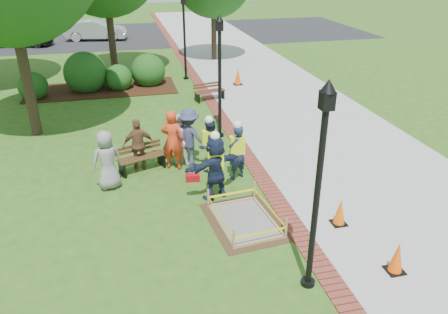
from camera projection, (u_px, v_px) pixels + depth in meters
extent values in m
plane|color=#285116|center=(216.00, 213.00, 11.23)|extent=(100.00, 100.00, 0.00)
cube|color=#9E9E99|center=(273.00, 90.00, 21.06)|extent=(6.00, 60.00, 0.02)
cube|color=maroon|center=(207.00, 95.00, 20.38)|extent=(0.50, 60.00, 0.03)
cube|color=#381E0F|center=(102.00, 89.00, 21.14)|extent=(7.00, 3.00, 0.05)
cube|color=black|center=(144.00, 34.00, 34.95)|extent=(36.00, 12.00, 0.01)
cube|color=#47331E|center=(245.00, 222.00, 10.88)|extent=(1.93, 2.47, 0.01)
cube|color=slate|center=(245.00, 221.00, 10.88)|extent=(1.38, 1.92, 0.04)
cube|color=tan|center=(245.00, 220.00, 10.87)|extent=(1.52, 2.05, 0.08)
cube|color=tan|center=(245.00, 213.00, 10.77)|extent=(1.55, 2.08, 0.55)
cube|color=yellow|center=(245.00, 212.00, 10.76)|extent=(1.49, 2.03, 0.06)
cube|color=#54301C|center=(142.00, 157.00, 13.23)|extent=(1.54, 0.89, 0.04)
cube|color=#54301C|center=(138.00, 148.00, 13.32)|extent=(1.41, 0.52, 0.24)
cube|color=black|center=(142.00, 164.00, 13.34)|extent=(1.42, 0.90, 0.43)
cube|color=#582E1E|center=(210.00, 91.00, 19.48)|extent=(1.46, 0.73, 0.04)
cube|color=#582E1E|center=(207.00, 85.00, 19.56)|extent=(1.37, 0.37, 0.22)
cube|color=black|center=(210.00, 96.00, 19.57)|extent=(1.35, 0.76, 0.41)
cube|color=black|center=(394.00, 271.00, 9.19)|extent=(0.37, 0.37, 0.05)
cone|color=#FA5207|center=(397.00, 257.00, 9.03)|extent=(0.29, 0.29, 0.69)
cube|color=black|center=(338.00, 223.00, 10.78)|extent=(0.36, 0.36, 0.05)
cone|color=#F55E07|center=(340.00, 211.00, 10.63)|extent=(0.29, 0.29, 0.67)
cube|color=black|center=(238.00, 84.00, 21.90)|extent=(0.43, 0.43, 0.06)
cone|color=#F45B07|center=(238.00, 76.00, 21.72)|extent=(0.34, 0.34, 0.78)
cube|color=#A20C12|center=(193.00, 178.00, 12.78)|extent=(0.43, 0.26, 0.20)
cylinder|color=black|center=(316.00, 204.00, 8.04)|extent=(0.12, 0.12, 3.80)
cube|color=black|center=(327.00, 100.00, 7.18)|extent=(0.22, 0.22, 0.32)
cone|color=black|center=(329.00, 86.00, 7.07)|extent=(0.28, 0.28, 0.22)
cylinder|color=black|center=(308.00, 282.00, 8.84)|extent=(0.28, 0.28, 0.10)
cylinder|color=black|center=(220.00, 85.00, 15.07)|extent=(0.12, 0.12, 3.80)
cube|color=black|center=(219.00, 26.00, 14.21)|extent=(0.22, 0.22, 0.32)
cone|color=black|center=(219.00, 18.00, 14.10)|extent=(0.28, 0.28, 0.22)
cylinder|color=black|center=(220.00, 135.00, 15.86)|extent=(0.28, 0.28, 0.10)
cylinder|color=black|center=(185.00, 42.00, 22.10)|extent=(0.12, 0.12, 3.80)
cube|color=black|center=(183.00, 1.00, 21.24)|extent=(0.22, 0.22, 0.32)
cylinder|color=black|center=(186.00, 78.00, 22.89)|extent=(0.28, 0.28, 0.10)
cylinder|color=#3D2D1E|center=(24.00, 64.00, 15.00)|extent=(0.37, 0.37, 5.16)
cylinder|color=#3D2D1E|center=(111.00, 30.00, 22.51)|extent=(0.36, 0.36, 4.78)
cylinder|color=#3D2D1E|center=(214.00, 27.00, 26.11)|extent=(0.31, 0.31, 3.86)
sphere|color=#1B4714|center=(35.00, 98.00, 19.92)|extent=(1.32, 1.32, 1.32)
sphere|color=#1B4714|center=(88.00, 90.00, 21.03)|extent=(2.01, 2.01, 2.01)
sphere|color=#1B4714|center=(120.00, 89.00, 21.21)|extent=(1.31, 1.31, 1.31)
sphere|color=#1B4714|center=(149.00, 85.00, 21.91)|extent=(1.69, 1.69, 1.69)
sphere|color=#1B4714|center=(94.00, 86.00, 21.75)|extent=(0.96, 0.96, 0.96)
imported|color=gray|center=(107.00, 160.00, 12.10)|extent=(0.64, 0.52, 1.73)
imported|color=red|center=(172.00, 140.00, 13.16)|extent=(0.70, 0.59, 1.88)
imported|color=white|center=(180.00, 139.00, 13.54)|extent=(0.63, 0.54, 1.65)
imported|color=brown|center=(139.00, 145.00, 13.16)|extent=(0.55, 0.37, 1.63)
imported|color=#313556|center=(189.00, 137.00, 13.43)|extent=(0.70, 0.65, 1.83)
imported|color=#1C264A|center=(215.00, 168.00, 11.60)|extent=(0.67, 0.56, 1.79)
cube|color=#BFE012|center=(215.00, 159.00, 11.49)|extent=(0.42, 0.26, 0.52)
sphere|color=white|center=(215.00, 136.00, 11.20)|extent=(0.25, 0.25, 0.25)
imported|color=#1D244B|center=(237.00, 152.00, 12.64)|extent=(0.63, 0.54, 1.66)
cube|color=#BFE012|center=(237.00, 145.00, 12.54)|extent=(0.42, 0.26, 0.52)
sphere|color=white|center=(237.00, 125.00, 12.27)|extent=(0.25, 0.25, 0.25)
imported|color=#1A2E46|center=(209.00, 146.00, 13.11)|extent=(0.62, 0.56, 1.62)
cube|color=#BFE012|center=(209.00, 139.00, 13.01)|extent=(0.42, 0.26, 0.52)
sphere|color=white|center=(209.00, 120.00, 12.75)|extent=(0.25, 0.25, 0.25)
imported|color=#29282B|center=(22.00, 46.00, 30.70)|extent=(3.26, 5.27, 1.60)
imported|color=#B5B6BB|center=(97.00, 40.00, 32.72)|extent=(2.82, 5.13, 1.59)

